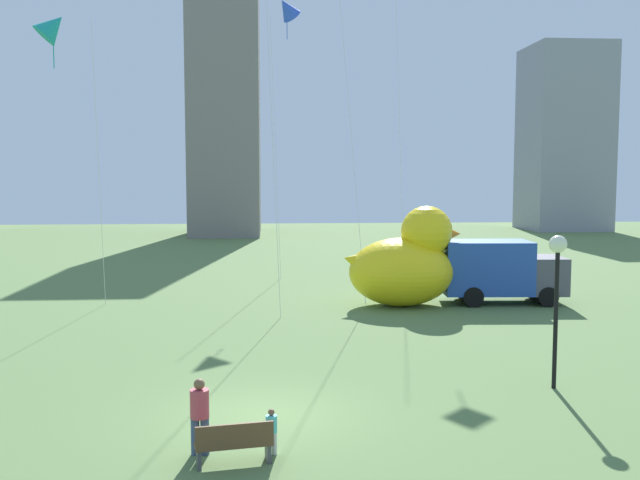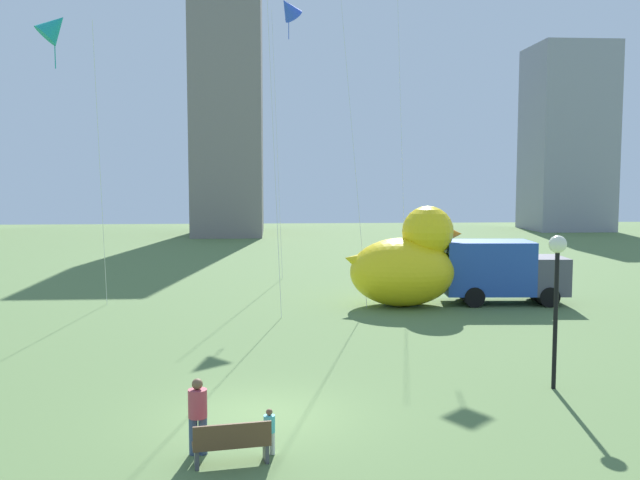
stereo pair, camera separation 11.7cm
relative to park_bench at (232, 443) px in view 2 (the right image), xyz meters
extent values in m
plane|color=#587540|center=(0.53, 2.95, -0.47)|extent=(140.00, 140.00, 0.00)
cube|color=brown|center=(-0.01, 0.08, -0.05)|extent=(1.61, 0.70, 0.06)
cube|color=brown|center=(0.02, -0.12, 0.20)|extent=(1.54, 0.32, 0.45)
cube|color=#47474C|center=(-0.70, -0.04, -0.28)|extent=(0.14, 0.38, 0.39)
cube|color=#47474C|center=(0.68, 0.19, -0.28)|extent=(0.14, 0.38, 0.39)
cylinder|color=#38476B|center=(-0.84, 0.63, -0.08)|extent=(0.18, 0.18, 0.79)
cylinder|color=#38476B|center=(-0.64, 0.63, -0.08)|extent=(0.18, 0.18, 0.79)
cylinder|color=#B23F4C|center=(-0.74, 0.63, 0.61)|extent=(0.39, 0.39, 0.59)
sphere|color=brown|center=(-0.74, 0.63, 1.03)|extent=(0.23, 0.23, 0.23)
cylinder|color=silver|center=(0.69, 0.52, -0.23)|extent=(0.11, 0.11, 0.48)
cylinder|color=silver|center=(0.81, 0.52, -0.23)|extent=(0.11, 0.11, 0.48)
cylinder|color=#4CBFC6|center=(0.75, 0.52, 0.18)|extent=(0.24, 0.24, 0.36)
sphere|color=brown|center=(0.75, 0.52, 0.43)|extent=(0.14, 0.14, 0.14)
ellipsoid|color=yellow|center=(6.61, 17.09, 1.06)|extent=(4.69, 3.47, 3.06)
sphere|color=yellow|center=(7.73, 17.09, 2.86)|extent=(2.28, 2.28, 2.28)
cone|color=orange|center=(8.76, 17.09, 2.75)|extent=(1.03, 1.03, 1.03)
cone|color=yellow|center=(4.57, 17.09, 1.57)|extent=(1.40, 1.22, 1.47)
cylinder|color=black|center=(8.48, 4.58, 1.42)|extent=(0.12, 0.12, 3.78)
sphere|color=#EAEACC|center=(8.48, 4.58, 3.49)|extent=(0.48, 0.48, 0.48)
cube|color=#264CA5|center=(10.60, 17.52, 1.18)|extent=(4.06, 2.53, 2.40)
cube|color=#4C4C56|center=(13.32, 17.36, 0.82)|extent=(1.66, 2.39, 1.68)
cylinder|color=black|center=(13.12, 17.37, -0.02)|extent=(1.04, 2.45, 0.90)
cylinder|color=black|center=(9.80, 17.57, -0.02)|extent=(1.04, 2.45, 0.90)
cube|color=gray|center=(-3.47, 57.89, 12.27)|extent=(6.71, 11.86, 25.49)
cube|color=gray|center=(32.53, 60.72, 9.35)|extent=(8.02, 8.13, 19.65)
cylinder|color=silver|center=(7.77, 24.08, 8.12)|extent=(0.26, 2.33, 17.19)
cylinder|color=silver|center=(4.33, 18.18, 8.77)|extent=(1.35, 2.86, 18.49)
cylinder|color=silver|center=(1.13, 26.52, 7.11)|extent=(0.54, 1.41, 15.16)
cone|color=blue|center=(1.82, 26.78, 14.69)|extent=(1.90, 1.84, 1.56)
cylinder|color=blue|center=(1.82, 26.78, 13.79)|extent=(0.04, 0.04, 1.60)
cylinder|color=silver|center=(-6.43, 16.78, 5.48)|extent=(0.51, 3.29, 11.92)
cone|color=teal|center=(-8.07, 16.54, 11.44)|extent=(1.81, 1.50, 1.55)
cylinder|color=teal|center=(-8.07, 16.54, 10.54)|extent=(0.04, 0.04, 1.60)
cylinder|color=silver|center=(0.84, 15.52, 8.54)|extent=(0.72, 1.58, 18.03)
camera|label=1|loc=(0.72, -13.75, 5.31)|focal=39.61mm
camera|label=2|loc=(0.83, -13.76, 5.31)|focal=39.61mm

